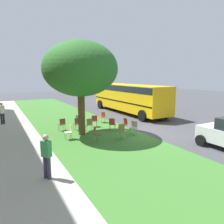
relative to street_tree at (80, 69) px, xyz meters
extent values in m
plane|color=#424247|center=(-1.54, -3.78, -4.16)|extent=(80.00, 80.00, 0.00)
cube|color=#3D752D|center=(-1.54, -0.58, -4.16)|extent=(48.00, 6.00, 0.01)
cube|color=#ADA89E|center=(-1.54, 3.82, -4.16)|extent=(48.00, 2.80, 0.01)
cylinder|color=brown|center=(0.00, 0.00, -2.62)|extent=(0.44, 0.44, 3.08)
ellipsoid|color=#2D6B28|center=(0.00, 0.00, 0.02)|extent=(4.61, 4.61, 3.41)
cube|color=brown|center=(-1.86, -0.24, -3.72)|extent=(0.48, 0.47, 0.04)
cube|color=brown|center=(-1.82, -0.06, -3.48)|extent=(0.41, 0.15, 0.40)
cylinder|color=gray|center=(-2.06, -0.38, -3.95)|extent=(0.02, 0.02, 0.42)
cylinder|color=gray|center=(-1.71, -0.44, -3.95)|extent=(0.02, 0.02, 0.42)
cylinder|color=gray|center=(-2.00, -0.04, -3.95)|extent=(0.02, 0.02, 0.42)
cylinder|color=gray|center=(-1.65, -0.10, -3.95)|extent=(0.02, 0.02, 0.42)
cube|color=olive|center=(-1.96, -1.86, -3.72)|extent=(0.57, 0.57, 0.04)
cube|color=olive|center=(-2.07, -1.71, -3.48)|extent=(0.37, 0.30, 0.40)
cylinder|color=gray|center=(-2.01, -2.10, -3.95)|extent=(0.02, 0.02, 0.42)
cylinder|color=gray|center=(-1.72, -1.89, -3.95)|extent=(0.02, 0.02, 0.42)
cylinder|color=gray|center=(-2.21, -1.83, -3.95)|extent=(0.02, 0.02, 0.42)
cylinder|color=gray|center=(-1.92, -1.62, -3.95)|extent=(0.02, 0.02, 0.42)
cube|color=brown|center=(1.56, 0.89, -3.72)|extent=(0.44, 0.46, 0.04)
cube|color=brown|center=(1.38, 0.87, -3.48)|extent=(0.13, 0.41, 0.40)
cylinder|color=gray|center=(1.75, 0.73, -3.95)|extent=(0.02, 0.02, 0.42)
cylinder|color=gray|center=(1.71, 1.09, -3.95)|extent=(0.02, 0.02, 0.42)
cylinder|color=gray|center=(1.41, 0.69, -3.95)|extent=(0.02, 0.02, 0.42)
cylinder|color=gray|center=(1.37, 1.05, -3.95)|extent=(0.02, 0.02, 0.42)
cube|color=beige|center=(-0.61, 1.11, -3.72)|extent=(0.45, 0.43, 0.04)
cube|color=beige|center=(-0.63, 0.93, -3.48)|extent=(0.40, 0.12, 0.40)
cylinder|color=gray|center=(-0.42, 1.26, -3.95)|extent=(0.02, 0.02, 0.42)
cylinder|color=gray|center=(-0.77, 1.29, -3.95)|extent=(0.02, 0.02, 0.42)
cylinder|color=gray|center=(-0.44, 0.92, -3.95)|extent=(0.02, 0.02, 0.42)
cylinder|color=gray|center=(-0.80, 0.96, -3.95)|extent=(0.02, 0.02, 0.42)
cube|color=#ADA393|center=(1.96, -0.47, -3.72)|extent=(0.55, 0.55, 0.04)
cube|color=#ADA393|center=(2.12, -0.55, -3.48)|extent=(0.26, 0.39, 0.40)
cylinder|color=gray|center=(1.89, -0.23, -3.95)|extent=(0.02, 0.02, 0.42)
cylinder|color=gray|center=(1.73, -0.55, -3.95)|extent=(0.02, 0.02, 0.42)
cylinder|color=gray|center=(2.20, -0.38, -3.95)|extent=(0.02, 0.02, 0.42)
cylinder|color=gray|center=(2.03, -0.71, -3.95)|extent=(0.02, 0.02, 0.42)
cube|color=#ADA393|center=(-1.64, -2.87, -3.72)|extent=(0.57, 0.56, 0.04)
cube|color=#ADA393|center=(-1.54, -3.03, -3.48)|extent=(0.39, 0.28, 0.40)
cylinder|color=gray|center=(-1.57, -2.63, -3.95)|extent=(0.02, 0.02, 0.42)
cylinder|color=gray|center=(-1.88, -2.82, -3.95)|extent=(0.02, 0.02, 0.42)
cylinder|color=gray|center=(-1.40, -2.92, -3.95)|extent=(0.02, 0.02, 0.42)
cylinder|color=gray|center=(-1.70, -3.11, -3.95)|extent=(0.02, 0.02, 0.42)
cube|color=#C64C1E|center=(-0.54, -2.82, -3.72)|extent=(0.44, 0.42, 0.04)
cube|color=#C64C1E|center=(-0.53, -3.00, -3.48)|extent=(0.40, 0.10, 0.40)
cylinder|color=gray|center=(-0.37, -2.64, -3.95)|extent=(0.02, 0.02, 0.42)
cylinder|color=gray|center=(-0.73, -2.66, -3.95)|extent=(0.02, 0.02, 0.42)
cylinder|color=gray|center=(-0.35, -2.98, -3.95)|extent=(0.02, 0.02, 0.42)
cylinder|color=gray|center=(-0.71, -3.00, -3.95)|extent=(0.02, 0.02, 0.42)
cube|color=#B7332D|center=(-0.04, -2.23, -3.72)|extent=(0.58, 0.58, 0.04)
cube|color=#B7332D|center=(-0.18, -2.11, -3.48)|extent=(0.33, 0.35, 0.40)
cylinder|color=gray|center=(-0.04, -2.48, -3.95)|extent=(0.02, 0.02, 0.42)
cylinder|color=gray|center=(0.20, -2.21, -3.95)|extent=(0.02, 0.02, 0.42)
cylinder|color=gray|center=(-0.29, -2.25, -3.95)|extent=(0.02, 0.02, 0.42)
cylinder|color=gray|center=(-0.05, -1.99, -3.95)|extent=(0.02, 0.02, 0.42)
cube|color=#B7332D|center=(1.53, -1.57, -3.72)|extent=(0.52, 0.53, 0.04)
cube|color=#B7332D|center=(1.36, -1.51, -3.48)|extent=(0.22, 0.40, 0.40)
cylinder|color=gray|center=(1.62, -1.80, -3.95)|extent=(0.02, 0.02, 0.42)
cylinder|color=gray|center=(1.75, -1.46, -3.95)|extent=(0.02, 0.02, 0.42)
cylinder|color=gray|center=(1.30, -1.68, -3.95)|extent=(0.02, 0.02, 0.42)
cylinder|color=gray|center=(1.43, -1.34, -3.95)|extent=(0.02, 0.02, 0.42)
cube|color=brown|center=(1.26, -0.10, -3.72)|extent=(0.41, 0.43, 0.04)
cube|color=brown|center=(1.08, -0.10, -3.48)|extent=(0.09, 0.40, 0.40)
cylinder|color=gray|center=(1.43, -0.28, -3.95)|extent=(0.02, 0.02, 0.42)
cylinder|color=gray|center=(1.44, 0.08, -3.95)|extent=(0.02, 0.02, 0.42)
cylinder|color=gray|center=(1.09, -0.28, -3.95)|extent=(0.02, 0.02, 0.42)
cylinder|color=gray|center=(1.10, 0.08, -3.95)|extent=(0.02, 0.02, 0.42)
cube|color=olive|center=(0.67, -0.74, -3.72)|extent=(0.41, 0.43, 0.04)
cube|color=olive|center=(0.49, -0.74, -3.48)|extent=(0.09, 0.40, 0.40)
cylinder|color=gray|center=(0.84, -0.93, -3.95)|extent=(0.02, 0.02, 0.42)
cylinder|color=gray|center=(0.84, -0.57, -3.95)|extent=(0.02, 0.02, 0.42)
cylinder|color=gray|center=(0.50, -0.92, -3.95)|extent=(0.02, 0.02, 0.42)
cylinder|color=gray|center=(0.50, -0.56, -3.95)|extent=(0.02, 0.02, 0.42)
cube|color=#C64C1E|center=(2.57, -2.69, -3.72)|extent=(0.52, 0.53, 0.04)
cube|color=#C64C1E|center=(2.40, -2.75, -3.48)|extent=(0.21, 0.40, 0.40)
cylinder|color=gray|center=(2.79, -2.81, -3.95)|extent=(0.02, 0.02, 0.42)
cylinder|color=gray|center=(2.67, -2.47, -3.95)|extent=(0.02, 0.02, 0.42)
cylinder|color=gray|center=(2.47, -2.92, -3.95)|extent=(0.02, 0.02, 0.42)
cylinder|color=gray|center=(2.35, -2.58, -3.95)|extent=(0.02, 0.02, 0.42)
cylinder|color=black|center=(-5.21, -4.82, -3.86)|extent=(0.60, 0.18, 0.60)
cylinder|color=black|center=(-5.21, -6.56, -3.86)|extent=(0.60, 0.18, 0.60)
cube|color=yellow|center=(5.25, -7.08, -2.53)|extent=(10.40, 2.44, 2.50)
cube|color=black|center=(5.25, -7.08, -2.88)|extent=(10.30, 2.46, 0.12)
cube|color=black|center=(5.25, -7.08, -1.63)|extent=(10.30, 2.46, 0.56)
cylinder|color=black|center=(9.25, -5.82, -3.68)|extent=(0.96, 0.28, 0.96)
cylinder|color=black|center=(9.25, -8.34, -3.68)|extent=(0.96, 0.28, 0.96)
cylinder|color=black|center=(1.25, -5.82, -3.68)|extent=(0.96, 0.28, 0.96)
cylinder|color=black|center=(1.25, -8.34, -3.68)|extent=(0.96, 0.28, 0.96)
cylinder|color=black|center=(5.84, 4.45, -3.73)|extent=(0.14, 0.14, 0.85)
cylinder|color=black|center=(5.93, 4.29, -3.73)|extent=(0.14, 0.14, 0.85)
cube|color=silver|center=(5.88, 4.37, -3.01)|extent=(0.35, 0.41, 0.60)
sphere|color=tan|center=(5.88, 4.37, -2.58)|extent=(0.22, 0.22, 0.22)
cylinder|color=#3F3851|center=(-4.95, 3.18, -3.73)|extent=(0.14, 0.14, 0.85)
cylinder|color=#3F3851|center=(-4.80, 3.28, -3.73)|extent=(0.14, 0.14, 0.85)
cube|color=#338C4C|center=(-4.87, 3.23, -3.01)|extent=(0.41, 0.37, 0.60)
sphere|color=tan|center=(-4.87, 3.23, -2.58)|extent=(0.22, 0.22, 0.22)
camera|label=1|loc=(-12.28, 4.64, -0.41)|focal=33.27mm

